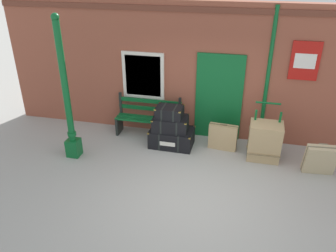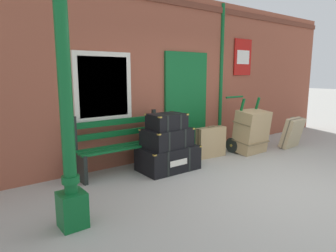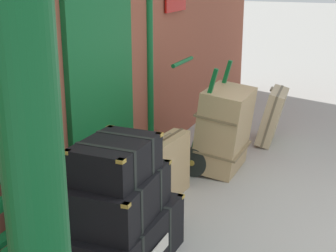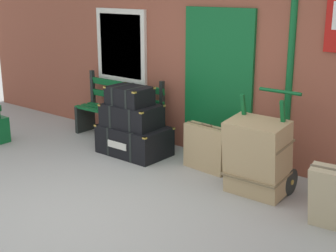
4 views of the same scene
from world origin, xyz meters
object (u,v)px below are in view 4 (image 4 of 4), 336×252
at_px(platform_bench, 120,112).
at_px(steamer_trunk_top, 130,96).
at_px(large_brown_trunk, 257,157).
at_px(suitcase_tan, 206,148).
at_px(steamer_trunk_base, 134,140).
at_px(steamer_trunk_middle, 132,115).
at_px(porters_trolley, 264,168).

relative_size(platform_bench, steamer_trunk_top, 2.60).
bearing_deg(large_brown_trunk, steamer_trunk_top, 176.30).
bearing_deg(steamer_trunk_top, suitcase_tan, 6.88).
relative_size(steamer_trunk_base, steamer_trunk_middle, 1.21).
xyz_separation_m(steamer_trunk_base, porters_trolley, (2.10, 0.01, 0.06)).
bearing_deg(porters_trolley, steamer_trunk_middle, -179.33).
distance_m(platform_bench, suitcase_tan, 1.89).
xyz_separation_m(porters_trolley, large_brown_trunk, (-0.00, -0.18, 0.19)).
height_order(steamer_trunk_base, suitcase_tan, suitcase_tan).
relative_size(large_brown_trunk, suitcase_tan, 1.39).
bearing_deg(porters_trolley, suitcase_tan, 173.16).
distance_m(steamer_trunk_middle, large_brown_trunk, 2.13).
distance_m(steamer_trunk_top, large_brown_trunk, 2.19).
relative_size(porters_trolley, suitcase_tan, 1.78).
bearing_deg(suitcase_tan, steamer_trunk_top, -173.12).
relative_size(steamer_trunk_base, suitcase_tan, 1.54).
bearing_deg(large_brown_trunk, porters_trolley, 90.00).
bearing_deg(steamer_trunk_base, platform_bench, 149.51).
distance_m(platform_bench, steamer_trunk_top, 0.88).
height_order(platform_bench, steamer_trunk_top, platform_bench).
height_order(platform_bench, steamer_trunk_base, platform_bench).
relative_size(steamer_trunk_middle, porters_trolley, 0.71).
bearing_deg(steamer_trunk_top, steamer_trunk_middle, 37.05).
relative_size(steamer_trunk_middle, steamer_trunk_top, 1.36).
xyz_separation_m(platform_bench, steamer_trunk_top, (0.63, -0.43, 0.43)).
xyz_separation_m(steamer_trunk_top, suitcase_tan, (1.23, 0.15, -0.57)).
xyz_separation_m(steamer_trunk_top, large_brown_trunk, (2.14, -0.14, -0.41)).
height_order(steamer_trunk_middle, porters_trolley, porters_trolley).
bearing_deg(porters_trolley, steamer_trunk_top, -178.95).
distance_m(platform_bench, steamer_trunk_base, 0.82).
height_order(platform_bench, steamer_trunk_middle, platform_bench).
height_order(platform_bench, porters_trolley, porters_trolley).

